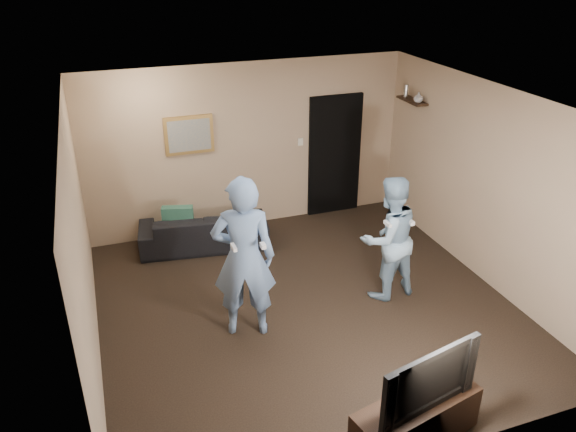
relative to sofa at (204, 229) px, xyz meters
name	(u,v)px	position (x,y,z in m)	size (l,w,h in m)	color
ground	(306,306)	(0.87, -1.98, -0.28)	(5.00, 5.00, 0.00)	black
ceiling	(309,103)	(0.87, -1.98, 2.32)	(5.00, 5.00, 0.04)	silver
wall_back	(248,147)	(0.87, 0.52, 1.02)	(5.00, 0.04, 2.60)	tan
wall_front	(424,343)	(0.87, -4.48, 1.02)	(5.00, 0.04, 2.60)	tan
wall_left	(81,249)	(-1.63, -1.98, 1.02)	(0.04, 5.00, 2.60)	tan
wall_right	(487,185)	(3.37, -1.98, 1.02)	(0.04, 5.00, 2.60)	tan
sofa	(204,229)	(0.00, 0.00, 0.00)	(1.88, 0.74, 0.55)	black
throw_pillow	(178,221)	(-0.36, 0.00, 0.20)	(0.45, 0.14, 0.45)	#174538
painting_frame	(189,135)	(-0.03, 0.49, 1.32)	(0.72, 0.05, 0.57)	olive
painting_canvas	(189,135)	(-0.03, 0.46, 1.32)	(0.62, 0.01, 0.47)	slate
doorway	(335,155)	(2.32, 0.49, 0.72)	(0.90, 0.06, 2.00)	black
light_switch	(300,142)	(1.72, 0.49, 1.02)	(0.08, 0.02, 0.12)	silver
wall_shelf	(412,101)	(3.26, -0.18, 1.71)	(0.20, 0.60, 0.03)	black
shelf_vase	(418,97)	(3.26, -0.35, 1.80)	(0.14, 0.14, 0.15)	#B5B4B9
shelf_figurine	(406,91)	(3.26, 0.01, 1.82)	(0.06, 0.06, 0.18)	silver
tv_console	(416,420)	(1.03, -4.30, -0.03)	(1.24, 0.40, 0.44)	black
television	(422,375)	(1.03, -4.30, 0.50)	(1.06, 0.14, 0.61)	black
wii_player_left	(244,258)	(0.04, -2.19, 0.70)	(0.81, 0.65, 1.95)	#6684B1
wii_player_right	(388,238)	(1.94, -2.06, 0.54)	(0.86, 0.71, 1.63)	#8DB1CD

